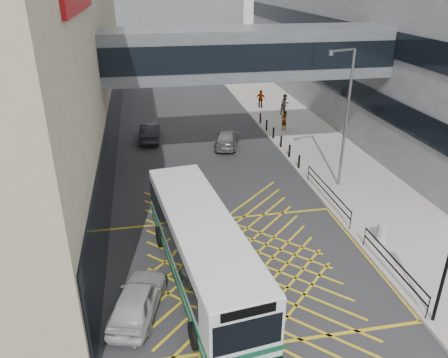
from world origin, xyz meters
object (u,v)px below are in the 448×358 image
litter_bin (382,232)px  pedestrian_a (284,120)px  bus (201,246)px  car_dark (150,131)px  pedestrian_b (285,104)px  car_silver (227,138)px  car_white (138,299)px  pedestrian_c (261,99)px  street_lamp (345,112)px

litter_bin → pedestrian_a: bearing=88.3°
bus → pedestrian_a: bus is taller
car_dark → bus: bearing=99.4°
bus → pedestrian_a: 20.53m
car_dark → pedestrian_a: (11.05, -0.04, 0.30)m
litter_bin → bus: bearing=-173.4°
pedestrian_a → pedestrian_b: 4.58m
car_dark → litter_bin: size_ratio=4.72×
car_silver → pedestrian_b: 9.64m
bus → pedestrian_b: 25.06m
car_white → car_dark: (1.14, 19.95, 0.02)m
bus → pedestrian_b: size_ratio=5.93×
bus → pedestrian_c: size_ratio=6.57×
street_lamp → pedestrian_b: size_ratio=4.35×
car_silver → pedestrian_b: size_ratio=2.20×
car_dark → pedestrian_a: size_ratio=2.66×
street_lamp → pedestrian_b: street_lamp is taller
bus → pedestrian_c: (9.39, 25.25, -0.63)m
bus → litter_bin: (8.99, 1.04, -1.02)m
car_white → car_dark: size_ratio=0.96×
street_lamp → pedestrian_a: (0.08, 10.87, -3.84)m
litter_bin → pedestrian_c: 24.22m
car_silver → litter_bin: size_ratio=4.43×
bus → litter_bin: bus is taller
litter_bin → pedestrian_c: (0.41, 24.21, 0.38)m
car_dark → street_lamp: bearing=139.6°
bus → pedestrian_c: bearing=62.4°
bus → pedestrian_a: bearing=55.2°
car_dark → car_silver: size_ratio=1.07×
pedestrian_a → pedestrian_b: pedestrian_b is taller
car_silver → pedestrian_c: 10.89m
pedestrian_a → car_white: bearing=28.5°
car_white → pedestrian_b: pedestrian_b is taller
car_dark → pedestrian_b: pedestrian_b is taller
car_silver → street_lamp: 10.74m
pedestrian_c → street_lamp: bearing=121.9°
car_silver → pedestrian_c: (5.22, 9.54, 0.37)m
pedestrian_c → bus: bearing=101.5°
bus → car_silver: 16.28m
car_dark → litter_bin: bearing=126.0°
street_lamp → litter_bin: (-0.42, -6.28, -4.20)m
car_silver → pedestrian_b: bearing=-118.7°
bus → pedestrian_a: (9.49, 18.19, -0.65)m
car_dark → street_lamp: size_ratio=0.54×
litter_bin → pedestrian_a: pedestrian_a is taller
pedestrian_b → street_lamp: bearing=-120.9°
street_lamp → pedestrian_a: 11.53m
car_silver → street_lamp: bearing=138.2°
car_white → pedestrian_a: 23.35m
pedestrian_c → car_dark: bearing=64.5°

